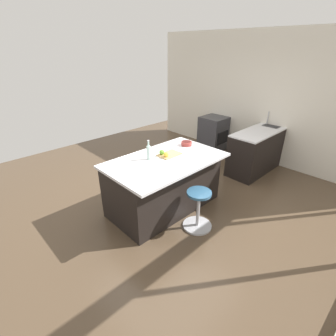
{
  "coord_description": "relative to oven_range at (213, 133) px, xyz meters",
  "views": [
    {
      "loc": [
        2.65,
        2.78,
        2.49
      ],
      "look_at": [
        0.23,
        0.26,
        0.77
      ],
      "focal_mm": 26.53,
      "sensor_mm": 36.0,
      "label": 1
    }
  ],
  "objects": [
    {
      "name": "water_bottle",
      "position": [
        2.94,
        0.92,
        0.59
      ],
      "size": [
        0.06,
        0.06,
        0.31
      ],
      "color": "silver",
      "rests_on": "kitchen_island"
    },
    {
      "name": "interior_partition_left",
      "position": [
        -0.35,
        0.89,
        0.99
      ],
      "size": [
        0.12,
        5.84,
        2.84
      ],
      "color": "silver",
      "rests_on": "ground_plane"
    },
    {
      "name": "ground_plane",
      "position": [
        2.52,
        0.89,
        -0.43
      ],
      "size": [
        7.59,
        7.59,
        0.0
      ],
      "primitive_type": "plane",
      "color": "brown"
    },
    {
      "name": "sink_cabinet",
      "position": [
        -0.0,
        1.41,
        0.02
      ],
      "size": [
        2.12,
        0.6,
        1.18
      ],
      "color": "black",
      "rests_on": "ground_plane"
    },
    {
      "name": "stool_by_window",
      "position": [
        2.75,
        1.8,
        -0.14
      ],
      "size": [
        0.44,
        0.44,
        0.62
      ],
      "color": "#B7B7BC",
      "rests_on": "ground_plane"
    },
    {
      "name": "cutting_board",
      "position": [
        2.59,
        1.02,
        0.48
      ],
      "size": [
        0.36,
        0.24,
        0.02
      ],
      "primitive_type": "cube",
      "color": "tan",
      "rests_on": "kitchen_island"
    },
    {
      "name": "apple_yellow",
      "position": [
        2.71,
        1.07,
        0.53
      ],
      "size": [
        0.08,
        0.08,
        0.08
      ],
      "primitive_type": "sphere",
      "color": "gold",
      "rests_on": "cutting_board"
    },
    {
      "name": "apple_green",
      "position": [
        2.7,
        0.96,
        0.53
      ],
      "size": [
        0.08,
        0.08,
        0.08
      ],
      "primitive_type": "sphere",
      "color": "#609E2D",
      "rests_on": "cutting_board"
    },
    {
      "name": "fruit_bowl",
      "position": [
        2.07,
        0.92,
        0.51
      ],
      "size": [
        0.19,
        0.19,
        0.07
      ],
      "color": "#993833",
      "rests_on": "kitchen_island"
    },
    {
      "name": "oven_range",
      "position": [
        0.0,
        0.0,
        0.0
      ],
      "size": [
        0.6,
        0.61,
        0.87
      ],
      "color": "#38383D",
      "rests_on": "ground_plane"
    },
    {
      "name": "kitchen_island",
      "position": [
        2.75,
        1.05,
        0.02
      ],
      "size": [
        1.86,
        1.14,
        0.9
      ],
      "color": "black",
      "rests_on": "ground_plane"
    }
  ]
}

